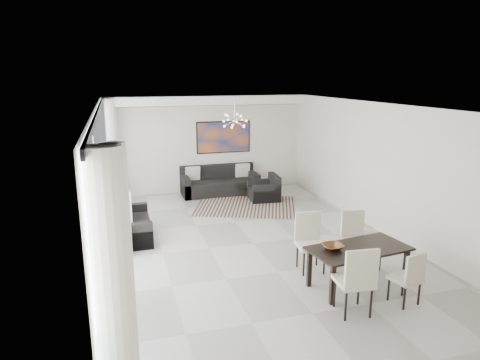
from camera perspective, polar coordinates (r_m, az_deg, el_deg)
name	(u,v)px	position (r m, az deg, el deg)	size (l,w,h in m)	color
room_shell	(275,176)	(8.92, 4.65, 0.58)	(6.00, 9.00, 2.90)	#A8A39B
window_wall	(108,186)	(8.35, -17.14, -0.80)	(0.37, 8.95, 2.90)	white
soffit	(208,100)	(12.71, -4.29, 10.54)	(5.98, 0.40, 0.26)	white
painting	(224,137)	(13.09, -2.21, 5.74)	(1.68, 0.04, 0.98)	#C6561B
chandelier	(235,121)	(11.07, -0.72, 7.92)	(0.66, 0.66, 0.71)	silver
rug	(246,206)	(11.73, 0.78, -3.45)	(2.65, 2.04, 0.01)	black
coffee_table	(245,188)	(12.88, 0.70, -1.05)	(0.93, 0.93, 0.33)	black
bowl_coffee	(243,182)	(12.87, 0.45, -0.24)	(0.23, 0.23, 0.07)	brown
sofa_main	(220,184)	(12.92, -2.74, -0.57)	(2.28, 0.93, 0.83)	black
loveseat	(127,227)	(9.70, -14.77, -6.05)	(0.89, 1.57, 0.79)	black
armchair	(265,191)	(12.29, 3.33, -1.51)	(0.87, 0.91, 0.72)	black
side_table	(120,196)	(11.68, -15.68, -2.08)	(0.42, 0.42, 0.58)	black
tv_console	(117,230)	(9.57, -16.03, -6.41)	(0.48, 1.70, 0.53)	black
television	(123,202)	(9.44, -15.30, -2.89)	(1.12, 0.15, 0.64)	gray
dining_table	(359,252)	(7.49, 15.53, -9.28)	(1.77, 1.05, 0.70)	black
dining_chair_sw	(357,277)	(6.59, 15.38, -12.33)	(0.55, 0.55, 1.10)	beige
dining_chair_se	(410,275)	(7.19, 21.70, -11.72)	(0.47, 0.47, 0.88)	beige
dining_chair_nw	(309,237)	(7.97, 9.24, -7.52)	(0.54, 0.54, 1.06)	beige
dining_chair_ne	(355,234)	(8.40, 15.03, -6.92)	(0.48, 0.48, 1.01)	beige
bowl_dining	(333,247)	(7.26, 12.26, -8.71)	(0.34, 0.34, 0.08)	brown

